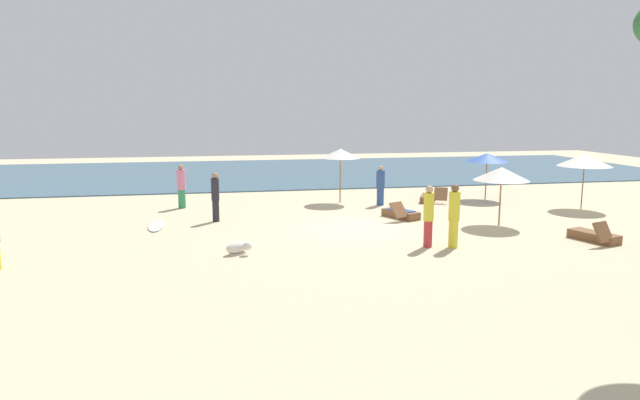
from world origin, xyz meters
TOP-DOWN VIEW (x-y plane):
  - ground_plane at (0.00, 0.00)m, footprint 60.00×60.00m
  - ocean_water at (0.00, 17.00)m, footprint 48.00×16.00m
  - umbrella_0 at (0.72, 5.29)m, footprint 1.71×1.71m
  - umbrella_1 at (7.37, 4.86)m, footprint 1.97×1.97m
  - umbrella_2 at (5.18, -0.42)m, footprint 1.92×1.92m
  - umbrella_3 at (10.10, 1.89)m, footprint 2.11×2.11m
  - lounger_0 at (6.92, -3.18)m, footprint 1.07×1.74m
  - lounger_1 at (2.18, 1.45)m, footprint 1.26×1.77m
  - lounger_2 at (4.67, 4.77)m, footprint 1.28×1.78m
  - person_0 at (-6.01, 5.17)m, footprint 0.46×0.46m
  - person_1 at (2.26, -3.06)m, footprint 0.42×0.42m
  - person_2 at (-4.64, 2.13)m, footprint 0.40×0.40m
  - person_3 at (1.55, -2.86)m, footprint 0.38×0.38m
  - person_4 at (2.25, 4.29)m, footprint 0.51×0.51m
  - dog at (-4.03, -2.62)m, footprint 0.81×0.70m
  - surfboard at (-6.71, 1.68)m, footprint 0.55×2.06m

SIDE VIEW (x-z plane):
  - ground_plane at x=0.00m, z-range 0.00..0.00m
  - ocean_water at x=0.00m, z-range 0.00..0.06m
  - surfboard at x=-6.71m, z-range 0.00..0.07m
  - lounger_2 at x=4.67m, z-range -0.17..0.51m
  - lounger_0 at x=6.92m, z-range -0.20..0.54m
  - lounger_1 at x=2.18m, z-range -0.17..0.53m
  - dog at x=-4.03m, z-range 0.01..0.39m
  - person_4 at x=2.25m, z-range 0.00..1.69m
  - person_0 at x=-6.01m, z-range 0.01..1.80m
  - person_2 at x=-4.64m, z-range 0.03..1.83m
  - person_3 at x=1.55m, z-range 0.03..1.88m
  - person_1 at x=2.26m, z-range 0.02..1.93m
  - umbrella_2 at x=5.18m, z-range 0.80..2.86m
  - umbrella_1 at x=7.37m, z-range 0.85..2.94m
  - umbrella_3 at x=10.10m, z-range 0.88..3.13m
  - umbrella_0 at x=0.72m, z-range 0.97..3.31m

